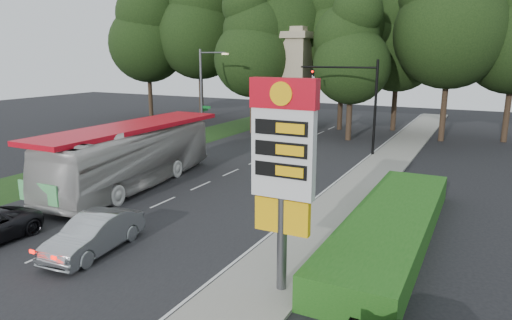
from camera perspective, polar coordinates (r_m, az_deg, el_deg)
The scene contains 20 objects.
ground at distance 19.44m, azimuth -25.70°, elevation -11.06°, with size 120.00×120.00×0.00m, color black.
road_surface at distance 27.76m, azimuth -5.77°, elevation -2.74°, with size 14.00×80.00×0.02m, color black.
sidewalk_right at distance 24.36m, azimuth 11.34°, elevation -5.06°, with size 3.00×80.00×0.12m, color gray.
grass_verge_left at distance 37.99m, azimuth -12.92°, elevation 1.27°, with size 5.00×50.00×0.02m, color #193814.
hedge at distance 19.87m, azimuth 16.56°, elevation -7.89°, with size 3.00×14.00×1.20m, color #1D5516.
gas_station_pylon at distance 13.85m, azimuth 3.40°, elevation 0.26°, with size 2.10×0.45×6.85m.
traffic_signal_mast at distance 35.63m, azimuth 12.69°, elevation 8.11°, with size 6.10×0.35×7.20m.
streetlight_signs at distance 39.06m, azimuth -6.58°, elevation 8.40°, with size 2.75×0.98×8.00m.
monument at distance 43.73m, azimuth 4.87°, elevation 9.79°, with size 3.00×3.00×10.05m.
tree_far_west at distance 56.87m, azimuth -13.49°, elevation 15.84°, with size 8.96×8.96×17.60m.
tree_west_mid at distance 54.91m, azimuth -7.13°, elevation 17.25°, with size 9.80×9.80×19.25m.
tree_west_near at distance 53.46m, azimuth -0.29°, elevation 15.67°, with size 8.40×8.40×16.50m.
tree_center_left at distance 47.83m, azimuth 2.98°, elevation 18.38°, with size 10.08×10.08×19.80m.
tree_center_right at distance 47.51m, azimuth 10.93°, elevation 17.00°, with size 9.24×9.24×18.15m.
tree_east_near at distance 48.21m, azimuth 17.46°, elevation 14.99°, with size 8.12×8.12×15.95m.
tree_east_mid at distance 43.70m, azimuth 23.40°, elevation 17.02°, with size 9.52×9.52×18.70m.
tree_monument_left at distance 44.47m, azimuth -0.47°, elevation 14.49°, with size 7.28×7.28×14.30m.
tree_monument_right at distance 41.40m, azimuth 11.93°, elevation 13.41°, with size 6.72×6.72×13.20m.
transit_bus at distance 27.34m, azimuth -15.15°, elevation 0.51°, with size 3.04×12.99×3.62m, color beige.
sedan_silver at distance 18.93m, azimuth -19.58°, elevation -8.71°, with size 1.57×4.51×1.48m, color #A5A8AC.
Camera 1 is at (14.63, -10.38, 7.49)m, focal length 32.00 mm.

